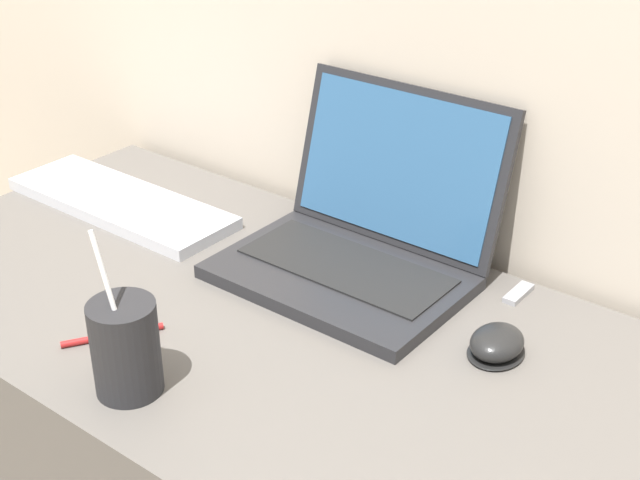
% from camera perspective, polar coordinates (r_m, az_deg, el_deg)
% --- Properties ---
extents(laptop, '(0.35, 0.30, 0.25)m').
position_cam_1_polar(laptop, '(1.30, 2.70, 0.40)').
color(laptop, '#232326').
rests_on(laptop, desk).
extents(drink_cup, '(0.08, 0.08, 0.21)m').
position_cam_1_polar(drink_cup, '(1.07, -12.35, -6.67)').
color(drink_cup, '#232326').
rests_on(drink_cup, desk).
extents(computer_mouse, '(0.07, 0.08, 0.04)m').
position_cam_1_polar(computer_mouse, '(1.15, 11.25, -6.54)').
color(computer_mouse, black).
rests_on(computer_mouse, desk).
extents(external_keyboard, '(0.43, 0.14, 0.02)m').
position_cam_1_polar(external_keyboard, '(1.54, -12.64, 2.34)').
color(external_keyboard, silver).
rests_on(external_keyboard, desk).
extents(usb_stick, '(0.02, 0.06, 0.01)m').
position_cam_1_polar(usb_stick, '(1.29, 12.58, -3.35)').
color(usb_stick, '#99999E').
rests_on(usb_stick, desk).
extents(pen, '(0.08, 0.12, 0.01)m').
position_cam_1_polar(pen, '(1.20, -13.13, -5.95)').
color(pen, '#A51E1E').
rests_on(pen, desk).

